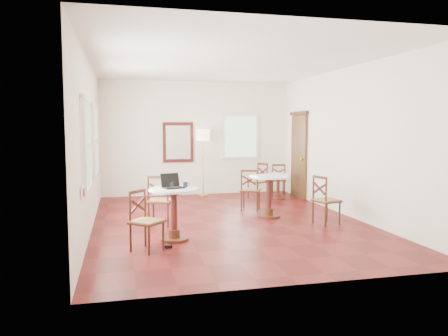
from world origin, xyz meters
name	(u,v)px	position (x,y,z in m)	size (l,w,h in m)	color
ground	(228,221)	(0.00, 0.00, 0.00)	(7.00, 7.00, 0.00)	#580F0F
room_shell	(221,123)	(-0.06, 0.27, 1.89)	(5.02, 7.02, 3.01)	white
cafe_table_near	(174,208)	(-1.17, -1.20, 0.52)	(0.79, 0.79, 0.84)	#482112
cafe_table_mid	(269,192)	(0.89, 0.17, 0.52)	(0.79, 0.79, 0.84)	#482112
cafe_table_back	(278,183)	(1.85, 2.25, 0.40)	(0.61, 0.61, 0.64)	#482112
chair_near_a	(160,200)	(-1.29, -0.06, 0.46)	(0.54, 0.54, 0.93)	#482112
chair_near_b	(146,221)	(-1.64, -1.67, 0.44)	(0.58, 0.58, 0.89)	#482112
chair_mid_a	(250,190)	(0.74, 0.96, 0.45)	(0.55, 0.55, 0.90)	#482112
chair_mid_b	(325,200)	(1.71, -0.67, 0.45)	(0.52, 0.52, 0.91)	#482112
chair_back_a	(278,180)	(2.06, 2.81, 0.42)	(0.47, 0.47, 0.84)	#482112
chair_back_b	(258,181)	(1.40, 2.47, 0.44)	(0.55, 0.55, 0.89)	#482112
floor_lamp	(203,140)	(0.11, 3.15, 1.48)	(0.34, 0.34, 1.74)	#BF8C3F
laptop	(172,184)	(-1.19, -1.12, 0.89)	(0.38, 0.35, 0.23)	black
mouse	(175,188)	(-1.16, -1.27, 0.86)	(0.10, 0.06, 0.04)	black
navy_mug	(185,184)	(-0.97, -1.08, 0.88)	(0.11, 0.07, 0.08)	#101A36
water_glass	(172,185)	(-1.20, -1.18, 0.89)	(0.06, 0.06, 0.10)	white
power_adapter	(168,247)	(-1.31, -1.62, 0.02)	(0.11, 0.07, 0.04)	black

